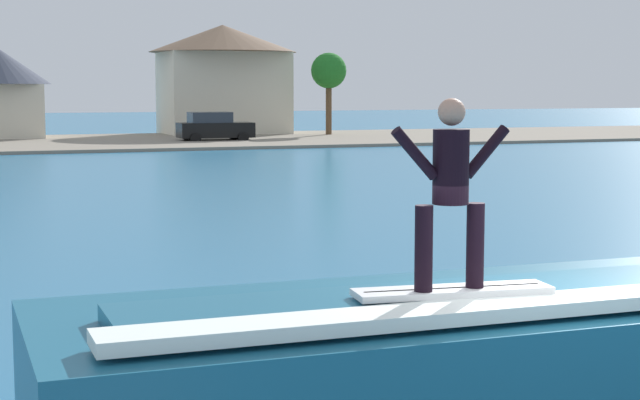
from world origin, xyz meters
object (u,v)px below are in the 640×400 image
object	(u,v)px
wave_crest	(488,362)
car_far_shore	(214,127)
surfer	(451,184)
house_gabled_white	(223,72)
tree_tall_bare	(329,72)
surfboard	(453,291)

from	to	relation	value
wave_crest	car_far_shore	distance (m)	52.55
wave_crest	surfer	distance (m)	2.00
surfer	car_far_shore	xyz separation A→B (m)	(11.15, 52.03, -1.56)
car_far_shore	house_gabled_white	size ratio (longest dim) A/B	0.44
car_far_shore	surfer	bearing A→B (deg)	-102.10
car_far_shore	tree_tall_bare	bearing A→B (deg)	25.68
wave_crest	car_far_shore	world-z (taller)	car_far_shore
car_far_shore	house_gabled_white	bearing A→B (deg)	71.63
surfer	tree_tall_bare	bearing A→B (deg)	70.26
house_gabled_white	tree_tall_bare	size ratio (longest dim) A/B	1.81
surfboard	tree_tall_bare	bearing A→B (deg)	70.30
surfboard	car_far_shore	xyz separation A→B (m)	(11.09, 51.98, -0.60)
surfboard	car_far_shore	distance (m)	53.15
surfer	car_far_shore	distance (m)	53.24
surfer	tree_tall_bare	world-z (taller)	tree_tall_bare
tree_tall_bare	car_far_shore	bearing A→B (deg)	-154.32
wave_crest	tree_tall_bare	world-z (taller)	tree_tall_bare
surfboard	car_far_shore	bearing A→B (deg)	77.96
tree_tall_bare	surfer	bearing A→B (deg)	-109.74
surfboard	surfer	size ratio (longest dim) A/B	1.09
car_far_shore	tree_tall_bare	size ratio (longest dim) A/B	0.80
surfer	tree_tall_bare	distance (m)	59.94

